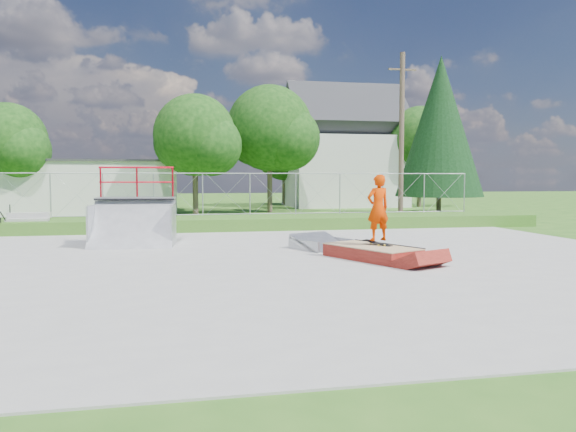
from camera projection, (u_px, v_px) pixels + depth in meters
The scene contains 19 objects.
ground at pixel (308, 264), 13.77m from camera, with size 120.00×120.00×0.00m, color #2B5F1B.
concrete_pad at pixel (308, 263), 13.76m from camera, with size 20.00×16.00×0.04m, color #999997.
grass_berm at pixel (253, 223), 23.03m from camera, with size 24.00×3.00×0.50m, color #2B5F1B.
grind_box at pixel (372, 253), 14.36m from camera, with size 2.14×2.77×0.37m.
quarter_pipe at pixel (133, 207), 17.13m from camera, with size 2.45×2.08×2.45m, color #9DA0A5, non-canonical shape.
flat_bank_ramp at pixel (322, 243), 16.40m from camera, with size 1.36×1.46×0.42m, color #9DA0A5, non-canonical shape.
skateboard at pixel (378, 243), 14.50m from camera, with size 0.22×0.80×0.02m, color black.
skater at pixel (378, 211), 14.44m from camera, with size 0.62×0.41×1.70m, color #DE3400.
concrete_stairs at pixel (26, 224), 20.52m from camera, with size 1.50×1.60×0.80m, color #999997, non-canonical shape.
chain_link_fence at pixel (250, 194), 23.93m from camera, with size 20.00×0.06×1.80m, color #A0A3A9, non-canonical shape.
utility_building_flat at pixel (91, 187), 33.54m from camera, with size 10.00×6.00×3.00m, color silver.
gable_house at pixel (344, 153), 40.71m from camera, with size 8.40×6.08×8.94m.
utility_pole at pixel (401, 138), 26.72m from camera, with size 0.24×0.24×8.00m, color brown.
tree_left_near at pixel (200, 138), 30.54m from camera, with size 4.76×4.48×6.65m.
tree_center at pixel (275, 131), 33.34m from camera, with size 5.44×5.12×7.60m.
tree_left_far at pixel (12, 144), 30.51m from camera, with size 4.42×4.16×6.18m.
tree_right_far at pixel (425, 143), 39.60m from camera, with size 5.10×4.80×7.12m.
tree_back_mid at pixel (288, 157), 41.78m from camera, with size 4.08×3.84×5.70m.
conifer_tree at pixel (440, 126), 32.44m from camera, with size 5.04×5.04×9.10m.
Camera 1 is at (-3.24, -13.27, 2.13)m, focal length 35.00 mm.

